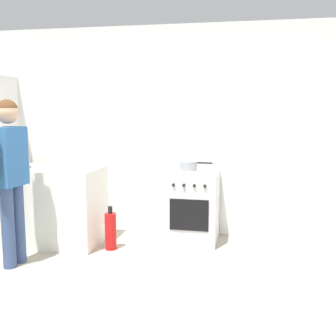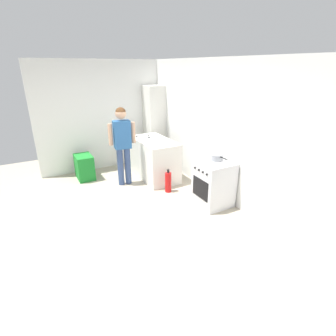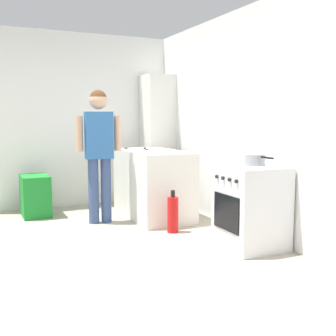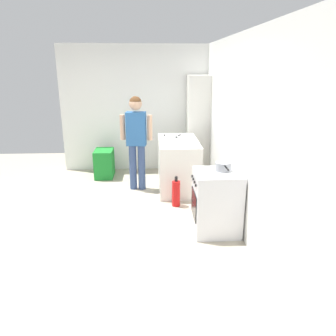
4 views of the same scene
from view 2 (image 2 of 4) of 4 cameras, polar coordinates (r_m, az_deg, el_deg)
The scene contains 14 objects.
ground_plane at distance 4.69m, azimuth -8.80°, elevation -10.52°, with size 8.00×8.00×0.00m, color #ADA38E.
back_wall at distance 5.11m, azimuth 11.39°, elevation 7.90°, with size 6.00×0.10×2.60m, color white.
side_wall_left at distance 6.69m, azimuth -14.27°, elevation 10.84°, with size 0.10×3.10×2.60m, color white.
counter_unit at distance 6.04m, azimuth -2.98°, elevation 2.00°, with size 1.30×0.70×0.90m, color silver.
oven_left at distance 4.91m, azimuth 9.92°, elevation -3.38°, with size 0.59×0.62×0.85m.
pot at distance 4.83m, azimuth 10.57°, elevation 2.29°, with size 0.39×0.21×0.11m.
knife_paring at distance 6.12m, azimuth -4.26°, elevation 6.68°, with size 0.21×0.04×0.01m.
knife_chef at distance 6.21m, azimuth -4.35°, elevation 6.90°, with size 0.29×0.17×0.01m.
knife_utility at distance 6.14m, azimuth -6.59°, elevation 6.65°, with size 0.25×0.06×0.01m.
person at distance 5.58m, azimuth -9.90°, elevation 6.11°, with size 0.24×0.57×1.68m.
fire_extinguisher at distance 5.40m, azimuth 0.03°, elevation -3.08°, with size 0.13×0.13×0.50m.
recycling_crate_lower at distance 6.36m, azimuth -17.59°, elevation -0.97°, with size 0.52×0.36×0.28m, color #1E842D.
recycling_crate_upper at distance 6.27m, azimuth -17.87°, elevation 1.39°, with size 0.52×0.36×0.28m, color #1E842D.
larder_cabinet at distance 6.91m, azimuth -2.99°, elevation 9.26°, with size 0.48×0.44×2.00m, color silver.
Camera 2 is at (3.77, -1.29, 2.47)m, focal length 28.00 mm.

